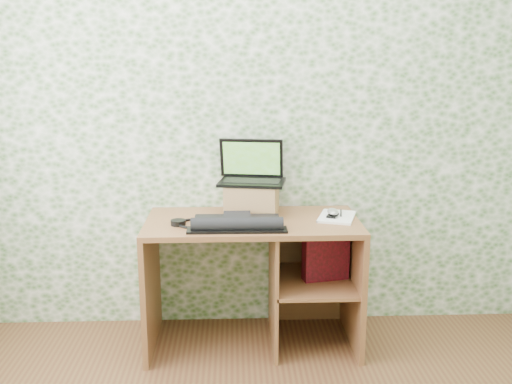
{
  "coord_description": "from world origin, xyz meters",
  "views": [
    {
      "loc": [
        -0.1,
        -1.64,
        1.64
      ],
      "look_at": [
        0.02,
        1.39,
        0.92
      ],
      "focal_mm": 40.0,
      "sensor_mm": 36.0,
      "label": 1
    }
  ],
  "objects_px": {
    "keyboard": "(237,223)",
    "laptop": "(252,172)",
    "notepad": "(337,217)",
    "desk": "(266,263)",
    "riser": "(252,199)"
  },
  "relations": [
    {
      "from": "desk",
      "to": "riser",
      "type": "xyz_separation_m",
      "value": [
        -0.08,
        0.12,
        0.36
      ]
    },
    {
      "from": "riser",
      "to": "keyboard",
      "type": "relative_size",
      "value": 0.56
    },
    {
      "from": "desk",
      "to": "laptop",
      "type": "relative_size",
      "value": 2.91
    },
    {
      "from": "keyboard",
      "to": "desk",
      "type": "bearing_deg",
      "value": 45.5
    },
    {
      "from": "keyboard",
      "to": "laptop",
      "type": "bearing_deg",
      "value": 74.91
    },
    {
      "from": "desk",
      "to": "laptop",
      "type": "xyz_separation_m",
      "value": [
        -0.08,
        0.16,
        0.5
      ]
    },
    {
      "from": "laptop",
      "to": "notepad",
      "type": "relative_size",
      "value": 1.53
    },
    {
      "from": "keyboard",
      "to": "notepad",
      "type": "bearing_deg",
      "value": 16.46
    },
    {
      "from": "keyboard",
      "to": "riser",
      "type": "bearing_deg",
      "value": 72.82
    },
    {
      "from": "desk",
      "to": "riser",
      "type": "height_order",
      "value": "riser"
    },
    {
      "from": "laptop",
      "to": "keyboard",
      "type": "distance_m",
      "value": 0.39
    },
    {
      "from": "notepad",
      "to": "keyboard",
      "type": "bearing_deg",
      "value": -146.21
    },
    {
      "from": "riser",
      "to": "notepad",
      "type": "xyz_separation_m",
      "value": [
        0.48,
        -0.12,
        -0.08
      ]
    },
    {
      "from": "desk",
      "to": "laptop",
      "type": "height_order",
      "value": "laptop"
    },
    {
      "from": "riser",
      "to": "laptop",
      "type": "xyz_separation_m",
      "value": [
        0.0,
        0.04,
        0.15
      ]
    }
  ]
}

